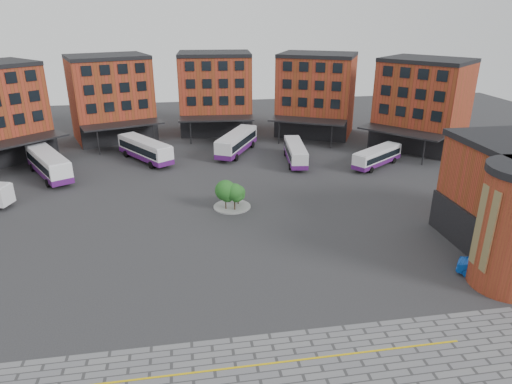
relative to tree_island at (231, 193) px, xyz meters
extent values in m
plane|color=#28282B|center=(-1.86, -11.51, -1.98)|extent=(160.00, 160.00, 0.00)
cube|color=gold|center=(0.14, -25.51, -1.95)|extent=(26.00, 0.15, 0.02)
cube|color=black|center=(-30.06, 21.81, 0.02)|extent=(10.00, 9.07, 4.00)
cube|color=black|center=(-29.93, 21.66, 7.22)|extent=(8.60, 7.77, 8.00)
cube|color=black|center=(-28.49, 20.07, 2.02)|extent=(12.61, 11.97, 0.25)
cylinder|color=black|center=(-23.91, 21.77, 0.02)|extent=(0.20, 0.20, 4.00)
cube|color=maroon|center=(-17.16, 34.93, 5.02)|extent=(15.55, 13.69, 14.00)
cube|color=black|center=(-15.58, 30.34, 0.02)|extent=(12.45, 4.71, 4.00)
cube|color=black|center=(-17.16, 34.93, 12.32)|extent=(15.65, 13.97, 0.60)
cube|color=black|center=(-15.52, 30.15, 7.22)|extent=(10.87, 3.87, 8.00)
cube|color=black|center=(-14.82, 28.12, 2.02)|extent=(13.72, 8.39, 0.25)
cylinder|color=black|center=(-18.53, 24.94, 0.02)|extent=(0.20, 0.20, 4.00)
cylinder|color=black|center=(-9.93, 27.90, 0.02)|extent=(0.20, 0.20, 4.00)
cube|color=maroon|center=(1.42, 37.37, 5.02)|extent=(13.67, 10.88, 14.00)
cube|color=black|center=(1.08, 32.54, 0.02)|extent=(13.00, 1.41, 4.00)
cube|color=black|center=(1.42, 37.37, 12.32)|extent=(13.69, 11.18, 0.60)
cube|color=black|center=(1.07, 32.34, 7.22)|extent=(11.42, 0.95, 8.00)
cube|color=black|center=(0.92, 30.19, 2.02)|extent=(13.28, 5.30, 0.25)
cylinder|color=black|center=(-3.75, 28.71, 0.02)|extent=(0.20, 0.20, 4.00)
cylinder|color=black|center=(5.33, 28.08, 0.02)|extent=(0.20, 0.20, 4.00)
cube|color=maroon|center=(19.48, 32.37, 5.02)|extent=(16.12, 14.81, 14.00)
cube|color=black|center=(17.28, 28.05, 0.02)|extent=(11.81, 6.35, 4.00)
cube|color=black|center=(19.48, 32.37, 12.32)|extent=(16.26, 15.08, 0.60)
cube|color=black|center=(17.18, 27.87, 7.22)|extent=(10.26, 5.33, 8.00)
cube|color=black|center=(16.21, 25.95, 2.02)|extent=(13.58, 9.82, 0.25)
cylinder|color=black|center=(11.34, 26.41, 0.02)|extent=(0.20, 0.20, 4.00)
cylinder|color=black|center=(19.45, 22.28, 0.02)|extent=(0.20, 0.20, 4.00)
cube|color=maroon|center=(34.14, 20.70, 5.02)|extent=(16.02, 16.39, 14.00)
cube|color=black|center=(30.43, 17.58, 0.02)|extent=(8.74, 10.28, 4.00)
cube|color=black|center=(34.14, 20.70, 12.32)|extent=(16.25, 16.58, 0.60)
cube|color=black|center=(30.27, 17.45, 7.22)|extent=(7.47, 8.86, 8.00)
cube|color=black|center=(28.63, 16.07, 2.02)|extent=(11.73, 12.79, 0.25)
cylinder|color=black|center=(24.32, 18.40, 0.02)|extent=(0.20, 0.20, 4.00)
cylinder|color=black|center=(30.17, 11.43, 0.02)|extent=(0.20, 0.20, 4.00)
cube|color=black|center=(21.04, -13.51, 0.02)|extent=(0.40, 12.00, 4.00)
cube|color=#F9491D|center=(18.24, -19.51, 3.52)|extent=(0.12, 2.20, 7.00)
cylinder|color=gray|center=(0.14, 0.49, -1.92)|extent=(4.40, 4.40, 0.12)
cylinder|color=#332114|center=(-0.66, -0.11, -1.11)|extent=(0.14, 0.14, 1.72)
sphere|color=#1F571D|center=(-0.66, -0.11, 0.44)|extent=(2.43, 2.43, 2.43)
sphere|color=#1F571D|center=(-0.46, -0.26, -0.08)|extent=(1.70, 1.70, 1.70)
cylinder|color=#332114|center=(0.94, 1.09, -1.41)|extent=(0.14, 0.14, 1.12)
sphere|color=#1F571D|center=(0.94, 1.09, -0.40)|extent=(1.75, 1.75, 1.75)
sphere|color=#1F571D|center=(1.14, 0.94, -0.74)|extent=(1.23, 1.23, 1.23)
cylinder|color=#332114|center=(0.34, -0.51, -1.15)|extent=(0.14, 0.14, 1.65)
sphere|color=#1F571D|center=(0.34, -0.51, 0.33)|extent=(2.00, 2.00, 2.00)
sphere|color=#1F571D|center=(0.54, -0.66, -0.16)|extent=(1.40, 1.40, 1.40)
cylinder|color=black|center=(-27.05, 6.03, -1.51)|extent=(0.97, 0.53, 0.93)
cube|color=white|center=(-23.70, 15.07, 0.02)|extent=(8.41, 12.22, 2.76)
cube|color=black|center=(-23.70, 15.07, 0.22)|extent=(7.99, 11.38, 1.07)
cube|color=silver|center=(-23.70, 15.07, 1.46)|extent=(8.08, 11.74, 0.14)
cube|color=black|center=(-26.63, 20.42, 0.28)|extent=(2.16, 1.25, 1.24)
cube|color=#511768|center=(-23.70, 15.07, -0.96)|extent=(8.47, 12.28, 0.79)
cylinder|color=black|center=(-26.84, 17.87, -1.41)|extent=(0.84, 1.15, 1.13)
cylinder|color=black|center=(-24.37, 19.22, -1.41)|extent=(0.84, 1.15, 1.13)
cylinder|color=black|center=(-23.04, 10.91, -1.41)|extent=(0.84, 1.15, 1.13)
cylinder|color=black|center=(-20.57, 12.26, -1.41)|extent=(0.84, 1.15, 1.13)
cube|color=white|center=(-10.96, 20.34, -0.07)|extent=(8.79, 11.35, 2.64)
cube|color=black|center=(-10.96, 20.34, 0.12)|extent=(8.32, 10.60, 1.02)
cube|color=silver|center=(-10.96, 20.34, 1.31)|extent=(8.44, 10.90, 0.13)
cube|color=black|center=(-14.18, 25.19, 0.18)|extent=(1.97, 1.37, 1.18)
cube|color=#511768|center=(-10.96, 20.34, -1.01)|extent=(8.85, 11.41, 0.75)
cylinder|color=black|center=(-14.18, 22.75, -1.44)|extent=(0.86, 1.08, 1.08)
cylinder|color=black|center=(-11.94, 24.24, -1.44)|extent=(0.86, 1.08, 1.08)
cylinder|color=black|center=(-9.99, 16.44, -1.44)|extent=(0.86, 1.08, 1.08)
cylinder|color=black|center=(-7.75, 17.93, -1.44)|extent=(0.86, 1.08, 1.08)
cube|color=silver|center=(3.41, 21.98, -0.02)|extent=(8.08, 11.98, 2.69)
cube|color=black|center=(3.41, 21.98, 0.17)|extent=(7.68, 11.16, 1.04)
cube|color=silver|center=(3.41, 21.98, 1.38)|extent=(7.76, 11.50, 0.13)
cube|color=black|center=(6.19, 27.24, 0.22)|extent=(2.12, 1.20, 1.21)
cube|color=#511768|center=(3.41, 21.98, -0.99)|extent=(8.13, 12.04, 0.77)
cylinder|color=black|center=(4.00, 26.05, -1.43)|extent=(0.81, 1.13, 1.10)
cylinder|color=black|center=(6.44, 24.77, -1.43)|extent=(0.81, 1.13, 1.10)
cylinder|color=black|center=(0.39, 19.20, -1.43)|extent=(0.81, 1.13, 1.10)
cylinder|color=black|center=(2.82, 17.92, -1.43)|extent=(0.81, 1.13, 1.10)
cube|color=silver|center=(11.62, 15.76, -0.28)|extent=(3.57, 10.69, 2.34)
cube|color=black|center=(11.62, 15.76, -0.12)|extent=(3.54, 9.87, 0.91)
cube|color=silver|center=(11.62, 15.76, 0.93)|extent=(3.43, 10.27, 0.11)
cube|color=black|center=(12.21, 20.87, -0.07)|extent=(2.03, 0.35, 1.05)
cube|color=#511768|center=(11.62, 15.76, -1.12)|extent=(3.62, 10.74, 0.67)
cylinder|color=black|center=(10.82, 19.23, -1.50)|extent=(0.39, 0.98, 0.95)
cylinder|color=black|center=(13.19, 18.96, -1.50)|extent=(0.39, 0.98, 0.95)
cylinder|color=black|center=(10.05, 12.56, -1.50)|extent=(0.39, 0.98, 0.95)
cylinder|color=black|center=(12.42, 12.29, -1.50)|extent=(0.39, 0.98, 0.95)
cube|color=white|center=(23.13, 12.00, -0.39)|extent=(9.35, 7.48, 2.19)
cube|color=black|center=(23.13, 12.00, -0.23)|extent=(8.74, 7.08, 0.85)
cube|color=silver|center=(23.13, 12.00, 0.75)|extent=(8.97, 7.19, 0.11)
cube|color=black|center=(27.08, 14.77, -0.19)|extent=(1.19, 1.63, 0.98)
cube|color=#511768|center=(23.13, 12.00, -1.17)|extent=(9.40, 7.54, 0.63)
cylinder|color=black|center=(25.07, 14.72, -1.53)|extent=(0.89, 0.73, 0.90)
cylinder|color=black|center=(26.35, 12.89, -1.53)|extent=(0.89, 0.73, 0.90)
cylinder|color=black|center=(19.91, 11.11, -1.53)|extent=(0.89, 0.73, 0.90)
cylinder|color=black|center=(21.19, 9.27, -1.53)|extent=(0.89, 0.73, 0.90)
imported|color=#0C3D9F|center=(20.17, -18.42, -1.20)|extent=(4.67, 4.34, 1.56)
camera|label=1|loc=(-5.16, -48.79, 19.85)|focal=32.00mm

